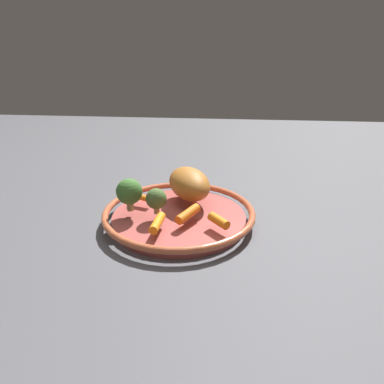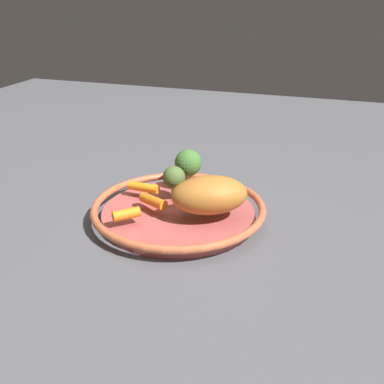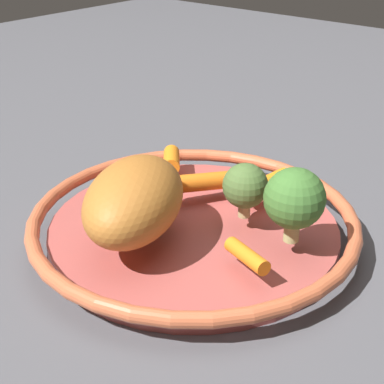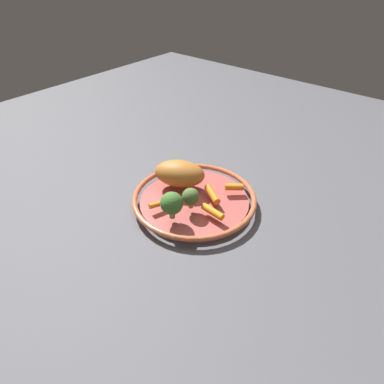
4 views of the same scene
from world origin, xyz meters
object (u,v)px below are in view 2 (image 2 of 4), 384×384
at_px(baby_carrot_right, 144,187).
at_px(baby_carrot_center, 153,201).
at_px(broccoli_floret_edge, 174,178).
at_px(roast_chicken_piece, 209,195).
at_px(broccoli_floret_small, 188,163).
at_px(baby_carrot_back, 212,185).
at_px(serving_bowl, 178,211).
at_px(baby_carrot_near_rim, 126,214).

distance_m(baby_carrot_right, baby_carrot_center, 0.07).
bearing_deg(broccoli_floret_edge, roast_chicken_piece, -33.60).
bearing_deg(baby_carrot_center, broccoli_floret_small, 78.68).
relative_size(baby_carrot_back, broccoli_floret_edge, 0.91).
height_order(baby_carrot_right, broccoli_floret_edge, broccoli_floret_edge).
relative_size(serving_bowl, baby_carrot_back, 6.51).
relative_size(baby_carrot_center, broccoli_floret_edge, 1.16).
distance_m(baby_carrot_center, baby_carrot_back, 0.15).
bearing_deg(baby_carrot_right, baby_carrot_center, -51.87).
bearing_deg(baby_carrot_near_rim, baby_carrot_center, 69.01).
height_order(baby_carrot_right, broccoli_floret_small, broccoli_floret_small).
relative_size(roast_chicken_piece, baby_carrot_right, 2.21).
bearing_deg(broccoli_floret_edge, broccoli_floret_small, 81.18).
relative_size(serving_bowl, baby_carrot_right, 5.27).
xyz_separation_m(roast_chicken_piece, broccoli_floret_small, (-0.09, 0.13, 0.01)).
height_order(serving_bowl, broccoli_floret_small, broccoli_floret_small).
xyz_separation_m(roast_chicken_piece, baby_carrot_center, (-0.11, -0.01, -0.03)).
relative_size(roast_chicken_piece, broccoli_floret_small, 1.95).
distance_m(baby_carrot_near_rim, baby_carrot_right, 0.13).
bearing_deg(baby_carrot_near_rim, broccoli_floret_small, 75.35).
xyz_separation_m(baby_carrot_right, broccoli_floret_edge, (0.06, 0.01, 0.03)).
height_order(baby_carrot_center, baby_carrot_back, baby_carrot_center).
xyz_separation_m(serving_bowl, baby_carrot_near_rim, (-0.07, -0.09, 0.03)).
distance_m(serving_bowl, roast_chicken_piece, 0.09).
bearing_deg(serving_bowl, baby_carrot_center, -149.53).
bearing_deg(broccoli_floret_edge, baby_carrot_right, -168.03).
distance_m(serving_bowl, baby_carrot_right, 0.10).
distance_m(baby_carrot_back, broccoli_floret_small, 0.07).
relative_size(serving_bowl, baby_carrot_center, 5.14).
xyz_separation_m(serving_bowl, baby_carrot_back, (0.04, 0.10, 0.02)).
bearing_deg(roast_chicken_piece, baby_carrot_near_rim, -151.22).
distance_m(baby_carrot_near_rim, baby_carrot_center, 0.07).
bearing_deg(baby_carrot_center, baby_carrot_back, 55.29).
bearing_deg(serving_bowl, baby_carrot_right, 159.69).
bearing_deg(broccoli_floret_edge, baby_carrot_center, -103.45).
bearing_deg(roast_chicken_piece, broccoli_floret_small, 124.23).
xyz_separation_m(baby_carrot_near_rim, baby_carrot_center, (0.03, 0.07, 0.00)).
xyz_separation_m(baby_carrot_near_rim, broccoli_floret_edge, (0.04, 0.14, 0.03)).
bearing_deg(roast_chicken_piece, baby_carrot_center, -175.57).
bearing_deg(baby_carrot_center, broccoli_floret_edge, 76.55).
distance_m(serving_bowl, broccoli_floret_small, 0.13).
bearing_deg(broccoli_floret_small, broccoli_floret_edge, -98.82).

